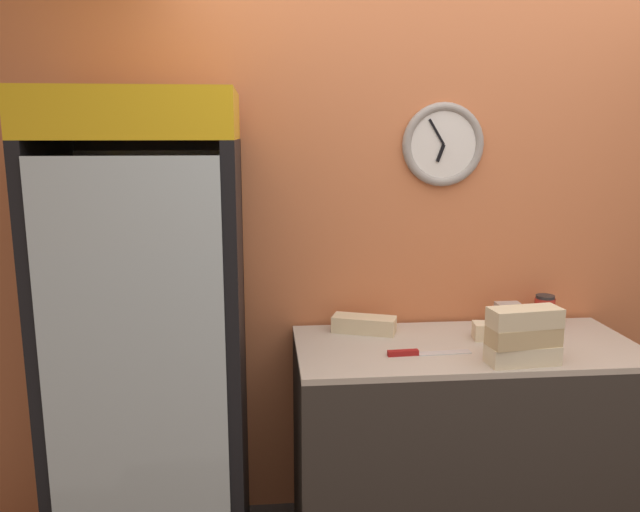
{
  "coord_description": "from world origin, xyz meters",
  "views": [
    {
      "loc": [
        -0.85,
        -1.58,
        1.8
      ],
      "look_at": [
        -0.63,
        0.85,
        1.32
      ],
      "focal_mm": 35.0,
      "sensor_mm": 36.0,
      "label": 1
    }
  ],
  "objects_px": {
    "sandwich_stack_bottom": "(522,354)",
    "beverage_cooler": "(151,316)",
    "napkin_dispenser": "(509,316)",
    "chefs_knife": "(418,353)",
    "sandwich_flat_right": "(364,324)",
    "sandwich_stack_top": "(525,317)",
    "sandwich_flat_left": "(505,331)",
    "condiment_jar": "(544,310)",
    "sandwich_stack_middle": "(524,336)"
  },
  "relations": [
    {
      "from": "sandwich_stack_top",
      "to": "chefs_knife",
      "type": "distance_m",
      "value": 0.44
    },
    {
      "from": "sandwich_stack_bottom",
      "to": "chefs_knife",
      "type": "bearing_deg",
      "value": 160.72
    },
    {
      "from": "napkin_dispenser",
      "to": "sandwich_flat_left",
      "type": "bearing_deg",
      "value": -116.66
    },
    {
      "from": "sandwich_stack_middle",
      "to": "condiment_jar",
      "type": "relative_size",
      "value": 2.04
    },
    {
      "from": "napkin_dispenser",
      "to": "sandwich_stack_bottom",
      "type": "bearing_deg",
      "value": -105.02
    },
    {
      "from": "sandwich_stack_middle",
      "to": "sandwich_flat_left",
      "type": "bearing_deg",
      "value": 81.34
    },
    {
      "from": "chefs_knife",
      "to": "sandwich_stack_bottom",
      "type": "bearing_deg",
      "value": -19.28
    },
    {
      "from": "sandwich_stack_bottom",
      "to": "sandwich_flat_right",
      "type": "distance_m",
      "value": 0.71
    },
    {
      "from": "sandwich_stack_middle",
      "to": "sandwich_stack_top",
      "type": "height_order",
      "value": "sandwich_stack_top"
    },
    {
      "from": "sandwich_flat_right",
      "to": "sandwich_stack_middle",
      "type": "bearing_deg",
      "value": -38.89
    },
    {
      "from": "condiment_jar",
      "to": "napkin_dispenser",
      "type": "height_order",
      "value": "condiment_jar"
    },
    {
      "from": "sandwich_flat_left",
      "to": "condiment_jar",
      "type": "xyz_separation_m",
      "value": [
        0.26,
        0.19,
        0.03
      ]
    },
    {
      "from": "beverage_cooler",
      "to": "sandwich_stack_middle",
      "type": "xyz_separation_m",
      "value": [
        1.46,
        -0.29,
        -0.03
      ]
    },
    {
      "from": "sandwich_stack_bottom",
      "to": "sandwich_stack_middle",
      "type": "height_order",
      "value": "sandwich_stack_middle"
    },
    {
      "from": "beverage_cooler",
      "to": "condiment_jar",
      "type": "distance_m",
      "value": 1.77
    },
    {
      "from": "napkin_dispenser",
      "to": "chefs_knife",
      "type": "bearing_deg",
      "value": -149.33
    },
    {
      "from": "beverage_cooler",
      "to": "sandwich_stack_top",
      "type": "relative_size",
      "value": 6.81
    },
    {
      "from": "sandwich_flat_left",
      "to": "sandwich_stack_bottom",
      "type": "bearing_deg",
      "value": -98.66
    },
    {
      "from": "sandwich_flat_right",
      "to": "chefs_knife",
      "type": "xyz_separation_m",
      "value": [
        0.17,
        -0.31,
        -0.03
      ]
    },
    {
      "from": "sandwich_stack_top",
      "to": "napkin_dispenser",
      "type": "distance_m",
      "value": 0.46
    },
    {
      "from": "sandwich_stack_bottom",
      "to": "chefs_knife",
      "type": "distance_m",
      "value": 0.4
    },
    {
      "from": "beverage_cooler",
      "to": "chefs_knife",
      "type": "height_order",
      "value": "beverage_cooler"
    },
    {
      "from": "sandwich_stack_bottom",
      "to": "sandwich_flat_left",
      "type": "height_order",
      "value": "sandwich_stack_bottom"
    },
    {
      "from": "sandwich_stack_middle",
      "to": "sandwich_stack_top",
      "type": "bearing_deg",
      "value": 0.0
    },
    {
      "from": "napkin_dispenser",
      "to": "beverage_cooler",
      "type": "bearing_deg",
      "value": -174.89
    },
    {
      "from": "sandwich_flat_left",
      "to": "sandwich_stack_top",
      "type": "bearing_deg",
      "value": -98.66
    },
    {
      "from": "sandwich_flat_right",
      "to": "napkin_dispenser",
      "type": "distance_m",
      "value": 0.66
    },
    {
      "from": "sandwich_stack_bottom",
      "to": "condiment_jar",
      "type": "distance_m",
      "value": 0.56
    },
    {
      "from": "sandwich_stack_middle",
      "to": "beverage_cooler",
      "type": "bearing_deg",
      "value": 168.87
    },
    {
      "from": "sandwich_stack_bottom",
      "to": "sandwich_stack_top",
      "type": "distance_m",
      "value": 0.15
    },
    {
      "from": "sandwich_stack_bottom",
      "to": "sandwich_flat_left",
      "type": "xyz_separation_m",
      "value": [
        0.04,
        0.29,
        -0.0
      ]
    },
    {
      "from": "sandwich_flat_right",
      "to": "condiment_jar",
      "type": "xyz_separation_m",
      "value": [
        0.85,
        0.03,
        0.03
      ]
    },
    {
      "from": "sandwich_stack_bottom",
      "to": "napkin_dispenser",
      "type": "height_order",
      "value": "napkin_dispenser"
    },
    {
      "from": "sandwich_stack_middle",
      "to": "sandwich_flat_right",
      "type": "relative_size",
      "value": 0.96
    },
    {
      "from": "sandwich_flat_right",
      "to": "napkin_dispenser",
      "type": "bearing_deg",
      "value": -1.37
    },
    {
      "from": "beverage_cooler",
      "to": "sandwich_stack_middle",
      "type": "height_order",
      "value": "beverage_cooler"
    },
    {
      "from": "sandwich_stack_top",
      "to": "sandwich_flat_left",
      "type": "height_order",
      "value": "sandwich_stack_top"
    },
    {
      "from": "beverage_cooler",
      "to": "sandwich_flat_right",
      "type": "distance_m",
      "value": 0.93
    },
    {
      "from": "sandwich_flat_left",
      "to": "napkin_dispenser",
      "type": "xyz_separation_m",
      "value": [
        0.07,
        0.14,
        0.02
      ]
    },
    {
      "from": "sandwich_stack_middle",
      "to": "sandwich_flat_right",
      "type": "height_order",
      "value": "sandwich_stack_middle"
    },
    {
      "from": "sandwich_stack_bottom",
      "to": "sandwich_flat_right",
      "type": "height_order",
      "value": "sandwich_stack_bottom"
    },
    {
      "from": "beverage_cooler",
      "to": "sandwich_stack_bottom",
      "type": "bearing_deg",
      "value": -11.13
    },
    {
      "from": "sandwich_stack_bottom",
      "to": "condiment_jar",
      "type": "height_order",
      "value": "condiment_jar"
    },
    {
      "from": "sandwich_stack_middle",
      "to": "napkin_dispenser",
      "type": "relative_size",
      "value": 2.41
    },
    {
      "from": "sandwich_stack_bottom",
      "to": "beverage_cooler",
      "type": "bearing_deg",
      "value": 168.87
    },
    {
      "from": "condiment_jar",
      "to": "sandwich_stack_middle",
      "type": "bearing_deg",
      "value": -122.75
    },
    {
      "from": "sandwich_stack_bottom",
      "to": "napkin_dispenser",
      "type": "distance_m",
      "value": 0.44
    },
    {
      "from": "sandwich_flat_left",
      "to": "chefs_knife",
      "type": "bearing_deg",
      "value": -160.27
    },
    {
      "from": "chefs_knife",
      "to": "sandwich_flat_right",
      "type": "bearing_deg",
      "value": 118.53
    },
    {
      "from": "sandwich_stack_middle",
      "to": "chefs_knife",
      "type": "xyz_separation_m",
      "value": [
        -0.38,
        0.13,
        -0.1
      ]
    }
  ]
}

